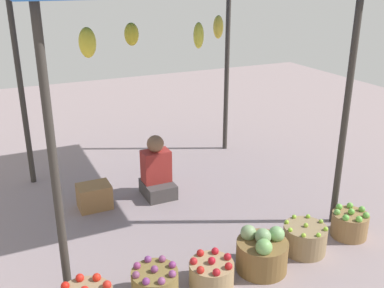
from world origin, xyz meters
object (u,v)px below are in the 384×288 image
(basket_cabbages, at_px, (262,252))
(wooden_crate_near_vendor, at_px, (94,196))
(basket_purple_onions, at_px, (155,284))
(basket_green_apples, at_px, (350,224))
(basket_limes, at_px, (305,238))
(basket_red_apples, at_px, (211,273))
(vendor_person, at_px, (157,173))

(basket_cabbages, height_order, wooden_crate_near_vendor, basket_cabbages)
(basket_purple_onions, height_order, basket_green_apples, same)
(basket_purple_onions, bearing_deg, basket_green_apples, 1.25)
(basket_cabbages, bearing_deg, basket_green_apples, 4.67)
(basket_cabbages, bearing_deg, basket_purple_onions, 177.45)
(basket_limes, bearing_deg, basket_red_apples, -175.98)
(basket_purple_onions, height_order, basket_limes, basket_purple_onions)
(basket_red_apples, bearing_deg, basket_green_apples, 3.44)
(basket_red_apples, xyz_separation_m, basket_limes, (1.08, 0.08, 0.02))
(basket_cabbages, bearing_deg, basket_limes, 7.15)
(basket_red_apples, distance_m, wooden_crate_near_vendor, 1.94)
(basket_green_apples, bearing_deg, basket_purple_onions, -178.75)
(basket_limes, bearing_deg, wooden_crate_near_vendor, 133.51)
(vendor_person, xyz_separation_m, basket_cabbages, (0.34, -1.84, -0.12))
(basket_cabbages, bearing_deg, wooden_crate_near_vendor, 121.58)
(basket_red_apples, height_order, basket_cabbages, basket_cabbages)
(basket_limes, relative_size, basket_green_apples, 1.14)
(basket_cabbages, xyz_separation_m, basket_limes, (0.55, 0.07, -0.04))
(vendor_person, bearing_deg, basket_red_apples, -95.89)
(basket_purple_onions, bearing_deg, wooden_crate_near_vendor, 92.80)
(basket_cabbages, distance_m, basket_limes, 0.55)
(wooden_crate_near_vendor, bearing_deg, vendor_person, -0.02)
(basket_red_apples, height_order, basket_green_apples, basket_green_apples)
(basket_limes, bearing_deg, basket_green_apples, 2.41)
(basket_cabbages, distance_m, wooden_crate_near_vendor, 2.16)
(wooden_crate_near_vendor, bearing_deg, basket_purple_onions, -87.20)
(basket_purple_onions, bearing_deg, basket_limes, 0.81)
(basket_green_apples, height_order, wooden_crate_near_vendor, basket_green_apples)
(basket_purple_onions, height_order, basket_red_apples, basket_purple_onions)
(vendor_person, distance_m, basket_red_apples, 1.86)
(vendor_person, distance_m, basket_green_apples, 2.30)
(basket_cabbages, relative_size, basket_green_apples, 1.28)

